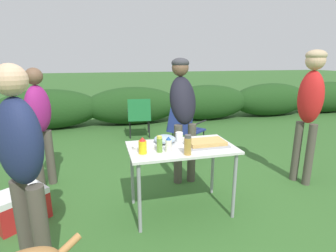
% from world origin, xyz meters
% --- Properties ---
extents(ground_plane, '(60.00, 60.00, 0.00)m').
position_xyz_m(ground_plane, '(0.00, 0.00, 0.00)').
color(ground_plane, '#336028').
extents(shrub_hedge, '(14.40, 0.90, 0.94)m').
position_xyz_m(shrub_hedge, '(-0.00, 4.09, 0.47)').
color(shrub_hedge, '#1E4219').
rests_on(shrub_hedge, ground).
extents(folding_table, '(1.10, 0.64, 0.74)m').
position_xyz_m(folding_table, '(0.00, 0.00, 0.66)').
color(folding_table, silver).
rests_on(folding_table, ground).
extents(food_tray, '(0.43, 0.27, 0.06)m').
position_xyz_m(food_tray, '(0.26, -0.04, 0.77)').
color(food_tray, '#9E9EA3').
rests_on(food_tray, folding_table).
extents(plate_stack, '(0.24, 0.24, 0.03)m').
position_xyz_m(plate_stack, '(-0.38, 0.05, 0.75)').
color(plate_stack, white).
rests_on(plate_stack, folding_table).
extents(mixing_bowl, '(0.23, 0.23, 0.08)m').
position_xyz_m(mixing_bowl, '(-0.14, 0.16, 0.78)').
color(mixing_bowl, '#99B2CC').
rests_on(mixing_bowl, folding_table).
extents(paper_cup_stack, '(0.08, 0.08, 0.10)m').
position_xyz_m(paper_cup_stack, '(0.03, 0.17, 0.79)').
color(paper_cup_stack, white).
rests_on(paper_cup_stack, folding_table).
extents(spice_jar, '(0.07, 0.07, 0.19)m').
position_xyz_m(spice_jar, '(-0.01, -0.24, 0.83)').
color(spice_jar, '#B2893D').
rests_on(spice_jar, folding_table).
extents(mayo_bottle, '(0.06, 0.06, 0.15)m').
position_xyz_m(mayo_bottle, '(-0.17, -0.11, 0.81)').
color(mayo_bottle, silver).
rests_on(mayo_bottle, folding_table).
extents(mustard_bottle, '(0.08, 0.08, 0.16)m').
position_xyz_m(mustard_bottle, '(-0.42, -0.11, 0.82)').
color(mustard_bottle, yellow).
rests_on(mustard_bottle, folding_table).
extents(relish_jar, '(0.06, 0.06, 0.16)m').
position_xyz_m(relish_jar, '(-0.26, -0.10, 0.82)').
color(relish_jar, olive).
rests_on(relish_jar, folding_table).
extents(standing_person_in_dark_puffer, '(0.35, 0.47, 1.64)m').
position_xyz_m(standing_person_in_dark_puffer, '(0.25, 0.77, 1.04)').
color(standing_person_in_dark_puffer, '#4C473D').
rests_on(standing_person_in_dark_puffer, ground).
extents(standing_person_in_olive_jacket, '(0.40, 0.41, 1.52)m').
position_xyz_m(standing_person_in_olive_jacket, '(-1.53, 0.97, 0.92)').
color(standing_person_in_olive_jacket, '#4C473D').
rests_on(standing_person_in_olive_jacket, ground).
extents(standing_person_in_red_jacket, '(0.45, 0.45, 1.60)m').
position_xyz_m(standing_person_in_red_jacket, '(-1.34, -0.57, 0.96)').
color(standing_person_in_red_jacket, '#4C473D').
rests_on(standing_person_in_red_jacket, ground).
extents(standing_person_with_beanie, '(0.32, 0.38, 1.73)m').
position_xyz_m(standing_person_with_beanie, '(1.77, 0.24, 1.12)').
color(standing_person_with_beanie, '#4C473D').
rests_on(standing_person_with_beanie, ground).
extents(camp_chair_green_behind_table, '(0.75, 0.73, 0.83)m').
position_xyz_m(camp_chair_green_behind_table, '(0.61, 1.72, 0.47)').
color(camp_chair_green_behind_table, navy).
rests_on(camp_chair_green_behind_table, ground).
extents(camp_chair_near_hedge, '(0.53, 0.64, 0.83)m').
position_xyz_m(camp_chair_near_hedge, '(-0.02, 2.87, 0.47)').
color(camp_chair_near_hedge, '#19602D').
rests_on(camp_chair_near_hedge, ground).
extents(cooler_box, '(0.58, 0.55, 0.34)m').
position_xyz_m(cooler_box, '(-1.64, 0.20, 0.17)').
color(cooler_box, '#B21E1E').
rests_on(cooler_box, ground).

